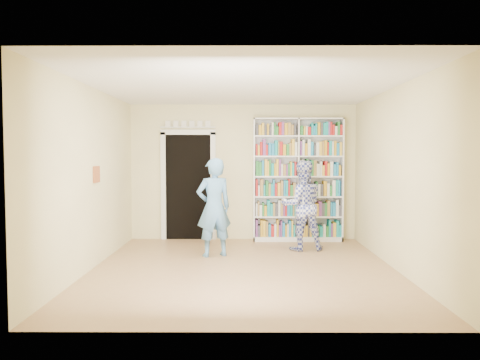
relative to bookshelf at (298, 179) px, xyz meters
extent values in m
plane|color=#A0734D|center=(-1.08, -2.34, -1.22)|extent=(5.00, 5.00, 0.00)
plane|color=white|center=(-1.08, -2.34, 1.48)|extent=(5.00, 5.00, 0.00)
plane|color=#F3E9A8|center=(-1.08, 0.16, 0.13)|extent=(4.50, 0.00, 4.50)
plane|color=#F3E9A8|center=(-3.33, -2.34, 0.13)|extent=(0.00, 5.00, 5.00)
plane|color=#F3E9A8|center=(1.17, -2.34, 0.13)|extent=(0.00, 5.00, 5.00)
cube|color=white|center=(0.00, 0.00, -0.01)|extent=(1.76, 0.33, 2.41)
cube|color=white|center=(0.00, 0.00, -0.01)|extent=(0.03, 0.33, 2.41)
cube|color=black|center=(-2.18, 0.14, -0.17)|extent=(0.90, 0.03, 2.10)
cube|color=silver|center=(-2.68, 0.12, -0.17)|extent=(0.10, 0.06, 2.20)
cube|color=silver|center=(-1.68, 0.12, -0.17)|extent=(0.10, 0.06, 2.20)
cube|color=silver|center=(-2.18, 0.12, 0.93)|extent=(1.10, 0.06, 0.10)
cube|color=silver|center=(-2.18, 0.12, 1.03)|extent=(1.10, 0.08, 0.02)
cube|color=brown|center=(-3.31, -2.14, 0.18)|extent=(0.03, 0.25, 0.25)
imported|color=#568CBF|center=(-1.57, -1.46, -0.40)|extent=(0.70, 0.59, 1.64)
imported|color=navy|center=(-0.03, -0.94, -0.42)|extent=(0.84, 0.69, 1.60)
cube|color=white|center=(0.04, -1.11, -0.25)|extent=(0.17, 0.12, 0.29)
camera|label=1|loc=(-1.10, -9.22, 0.47)|focal=35.00mm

